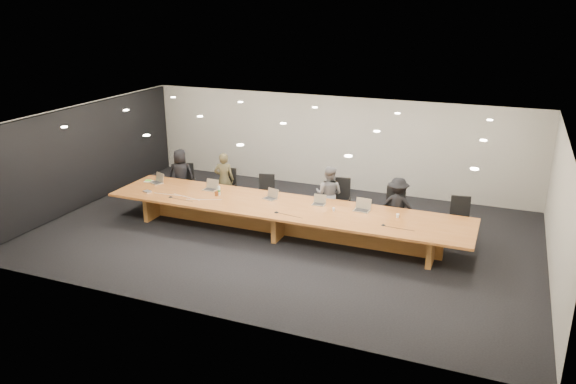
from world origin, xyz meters
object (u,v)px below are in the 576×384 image
object	(u,v)px
person_b	(224,180)
laptop_c	(270,194)
chair_mid_right	(339,201)
paper_cup_far	(398,216)
chair_far_right	(460,220)
laptop_e	(362,205)
person_d	(397,206)
mic_left	(171,197)
laptop_a	(156,178)
chair_left	(226,187)
amber_mug	(217,194)
person_c	(329,194)
mic_right	(383,225)
chair_right	(394,210)
laptop_b	(210,185)
laptop_d	(319,200)
av_box	(147,191)
paper_cup_near	(334,209)
conference_table	(283,214)
mic_center	(276,212)
water_bottle	(219,191)
chair_mid_left	(265,193)
person_a	(181,175)

from	to	relation	value
person_b	laptop_c	world-z (taller)	person_b
chair_mid_right	paper_cup_far	xyz separation A→B (m)	(1.70, -1.02, 0.21)
chair_far_right	laptop_e	xyz separation A→B (m)	(-2.17, -0.83, 0.35)
person_d	mic_left	bearing A→B (deg)	15.54
laptop_c	mic_left	distance (m)	2.52
laptop_e	laptop_c	bearing A→B (deg)	-175.55
laptop_a	mic_left	world-z (taller)	laptop_a
chair_left	amber_mug	size ratio (longest dim) A/B	9.51
person_c	mic_right	bearing A→B (deg)	140.74
chair_right	laptop_b	xyz separation A→B (m)	(-4.68, -0.87, 0.33)
laptop_d	av_box	bearing A→B (deg)	-171.71
chair_left	paper_cup_near	bearing A→B (deg)	-20.46
person_c	mic_left	xyz separation A→B (m)	(-3.63, -1.73, 0.02)
person_c	laptop_d	bearing A→B (deg)	92.86
conference_table	person_b	world-z (taller)	person_b
chair_left	laptop_c	bearing A→B (deg)	-30.83
conference_table	laptop_a	world-z (taller)	laptop_a
amber_mug	mic_center	bearing A→B (deg)	-15.69
laptop_d	water_bottle	bearing A→B (deg)	-175.62
chair_mid_left	chair_mid_right	distance (m)	2.09
conference_table	mic_center	world-z (taller)	mic_center
laptop_d	person_b	bearing A→B (deg)	162.37
water_bottle	av_box	xyz separation A→B (m)	(-1.84, -0.50, -0.10)
laptop_e	amber_mug	bearing A→B (deg)	-171.70
chair_right	chair_far_right	xyz separation A→B (m)	(1.57, -0.04, -0.02)
chair_mid_left	mic_left	distance (m)	2.57
chair_far_right	person_b	size ratio (longest dim) A/B	0.71
laptop_a	laptop_c	size ratio (longest dim) A/B	1.07
chair_right	laptop_b	size ratio (longest dim) A/B	3.19
laptop_c	paper_cup_far	world-z (taller)	laptop_c
mic_center	mic_right	distance (m)	2.50
chair_far_right	laptop_c	xyz separation A→B (m)	(-4.51, -0.88, 0.34)
person_c	mic_right	size ratio (longest dim) A/B	14.51
laptop_b	water_bottle	xyz separation A→B (m)	(0.40, -0.25, -0.03)
chair_mid_right	person_a	xyz separation A→B (m)	(-4.70, -0.04, 0.16)
chair_left	chair_mid_right	distance (m)	3.30
person_a	paper_cup_near	bearing A→B (deg)	146.89
laptop_a	amber_mug	world-z (taller)	laptop_a
person_a	laptop_b	distance (m)	1.70
mic_left	mic_center	distance (m)	2.90
conference_table	water_bottle	size ratio (longest dim) A/B	39.88
laptop_b	paper_cup_near	bearing A→B (deg)	-1.63
amber_mug	conference_table	bearing A→B (deg)	-0.66
chair_mid_left	chair_far_right	size ratio (longest dim) A/B	0.94
laptop_a	av_box	bearing A→B (deg)	-48.59
person_b	chair_mid_right	bearing A→B (deg)	164.43
chair_mid_left	person_a	size ratio (longest dim) A/B	0.68
person_b	amber_mug	world-z (taller)	person_b
person_c	person_d	world-z (taller)	person_c
chair_right	laptop_e	size ratio (longest dim) A/B	3.06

